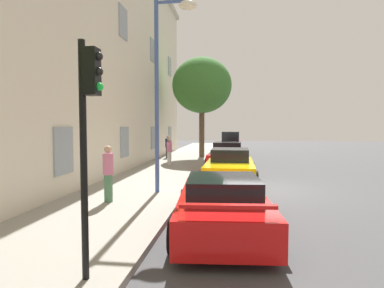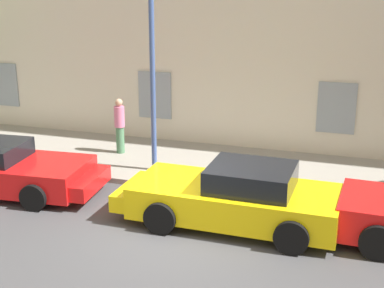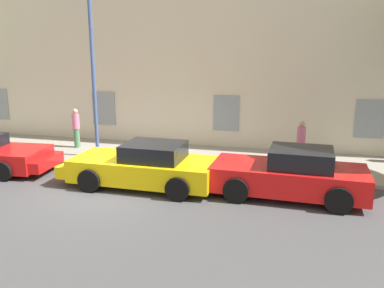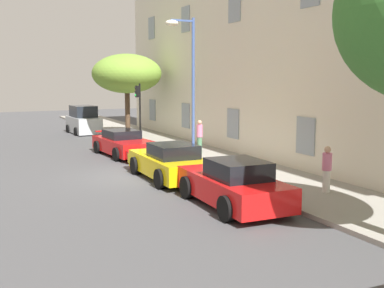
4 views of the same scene
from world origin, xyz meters
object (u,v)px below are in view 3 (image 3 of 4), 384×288
(street_lamp, at_px, (86,42))
(pedestrian_admiring, at_px, (301,141))
(sportscar_white_middle, at_px, (283,175))
(pedestrian_strolling, at_px, (76,127))
(sportscar_yellow_flank, at_px, (140,166))

(street_lamp, bearing_deg, pedestrian_admiring, 11.32)
(sportscar_white_middle, bearing_deg, pedestrian_strolling, 159.09)
(street_lamp, height_order, pedestrian_admiring, street_lamp)
(sportscar_white_middle, xyz_separation_m, pedestrian_admiring, (0.53, 3.37, 0.29))
(sportscar_white_middle, relative_size, pedestrian_strolling, 2.94)
(street_lamp, relative_size, pedestrian_strolling, 3.86)
(sportscar_yellow_flank, distance_m, sportscar_white_middle, 4.45)
(street_lamp, bearing_deg, sportscar_yellow_flank, -36.49)
(street_lamp, bearing_deg, pedestrian_strolling, 135.68)
(street_lamp, relative_size, pedestrian_admiring, 4.14)
(pedestrian_strolling, bearing_deg, sportscar_white_middle, -20.91)
(sportscar_yellow_flank, relative_size, street_lamp, 0.77)
(sportscar_yellow_flank, bearing_deg, sportscar_white_middle, 2.41)
(sportscar_white_middle, bearing_deg, street_lamp, 165.70)
(sportscar_yellow_flank, height_order, sportscar_white_middle, sportscar_white_middle)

